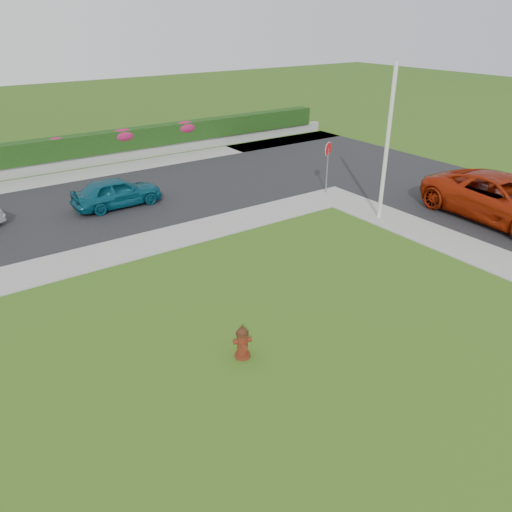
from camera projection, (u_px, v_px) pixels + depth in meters
ground at (374, 346)px, 12.51m from camera, size 120.00×120.00×0.00m
street_right at (498, 206)px, 21.63m from camera, size 8.00×32.00×0.04m
street_far at (31, 219)px, 20.25m from camera, size 26.00×8.00×0.04m
sidewalk_far at (35, 272)px, 16.05m from camera, size 24.00×2.00×0.04m
curb_corner at (334, 196)px, 22.74m from camera, size 2.00×2.00×0.04m
sidewalk_beyond at (89, 174)px, 26.00m from camera, size 34.00×2.00×0.04m
retaining_wall at (79, 162)px, 26.98m from camera, size 34.00×0.40×0.60m
hedge at (76, 146)px, 26.69m from camera, size 32.00×0.90×1.10m
fire_hydrant at (242, 342)px, 11.93m from camera, size 0.46×0.44×0.89m
suv_red at (503, 199)px, 19.68m from camera, size 3.35×6.57×1.78m
sedan_teal at (117, 192)px, 21.25m from camera, size 3.78×1.59×1.28m
utility_pole at (387, 145)px, 19.09m from camera, size 0.16×0.16×6.00m
stop_sign at (328, 156)px, 22.45m from camera, size 0.61×0.26×2.39m
flower_clump_d at (56, 142)px, 25.96m from camera, size 1.05×0.68×0.53m
flower_clump_e at (123, 135)px, 27.85m from camera, size 1.47×0.94×0.73m
flower_clump_f at (185, 127)px, 29.85m from camera, size 1.48×0.95×0.74m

